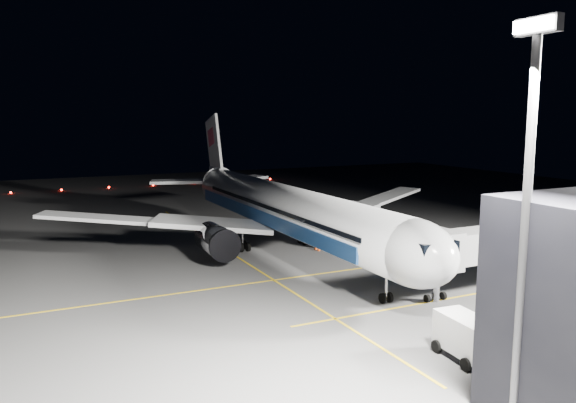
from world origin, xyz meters
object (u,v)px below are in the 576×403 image
Objects in this scene: service_truck at (471,340)px; safety_cone_b at (338,246)px; baggage_tug at (406,224)px; safety_cone_a at (319,249)px; airliner at (281,209)px; safety_cone_c at (316,247)px; floodlight_mast_south at (527,194)px; jet_bridge at (549,236)px.

service_truck reaches higher than safety_cone_b.
safety_cone_a is at bearing -63.89° from baggage_tug.
safety_cone_c is (1.41, 4.00, -4.86)m from airliner.
jet_bridge is at bearing 126.79° from floodlight_mast_south.
floodlight_mast_south is at bearing -24.38° from service_truck.
jet_bridge is 27.99m from baggage_tug.
safety_cone_b reaches higher than safety_cone_a.
safety_cone_b is (0.16, 2.55, 0.07)m from safety_cone_a.
baggage_tug is (-45.44, 28.01, -11.67)m from floodlight_mast_south.
airliner reaches higher than safety_cone_c.
jet_bridge reaches higher than safety_cone_a.
safety_cone_b is at bearing 86.43° from safety_cone_a.
floodlight_mast_south is 41.97m from safety_cone_a.
jet_bridge is at bearing 29.00° from safety_cone_b.
airliner is 34.16m from service_truck.
service_truck is at bearing -61.68° from jet_bridge.
airliner is 8.46m from safety_cone_b.
baggage_tug is at bearing 152.48° from service_truck.
service_truck is 32.76m from safety_cone_b.
jet_bridge is at bearing -1.99° from baggage_tug.
baggage_tug is at bearing 148.35° from floodlight_mast_south.
baggage_tug is 3.27× the size of safety_cone_b.
airliner reaches higher than baggage_tug.
airliner is 6.67m from safety_cone_a.
floodlight_mast_south is 9.18× the size of baggage_tug.
airliner is 10.38× the size of service_truck.
floodlight_mast_south is 33.59× the size of safety_cone_c.
floodlight_mast_south is 30.00× the size of safety_cone_b.
safety_cone_a is (2.16, 4.00, -4.89)m from airliner.
airliner is at bearing -118.35° from safety_cone_a.
service_truck is at bearing -10.78° from safety_cone_a.
safety_cone_b is (-20.76, -11.50, -4.24)m from jet_bridge.
floodlight_mast_south is 37.38× the size of safety_cone_a.
safety_cone_c is (-21.66, -14.06, -4.27)m from jet_bridge.
floodlight_mast_south is at bearing -8.33° from airliner.
safety_cone_b reaches higher than safety_cone_c.
airliner reaches higher than safety_cone_b.
jet_bridge is 62.12× the size of safety_cone_a.
safety_cone_b is (-38.76, 12.57, -12.03)m from floodlight_mast_south.
safety_cone_a is at bearing 165.57° from floodlight_mast_south.
baggage_tug is at bearing 113.40° from safety_cone_b.
safety_cone_b is at bearing -60.42° from baggage_tug.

